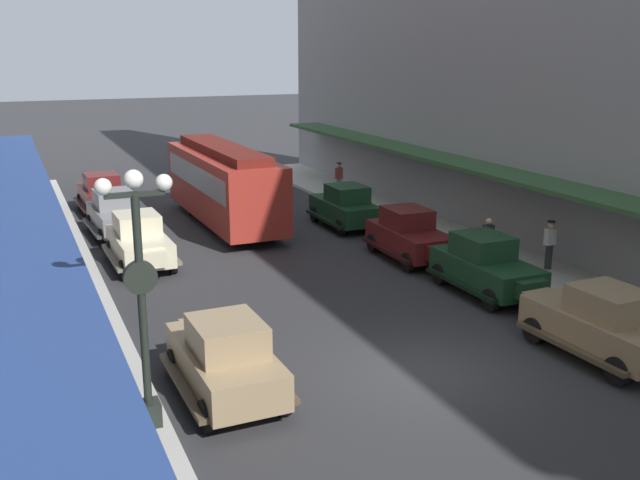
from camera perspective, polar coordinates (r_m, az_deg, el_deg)
The scene contains 17 objects.
ground_plane at distance 17.56m, azimuth 8.00°, elevation -10.35°, with size 200.00×200.00×0.00m, color #2D2D30.
sidewalk_left at distance 15.36m, azimuth -17.48°, elevation -14.54°, with size 3.00×60.00×0.15m, color #B7B5AD.
parked_car_0 at distance 16.11m, azimuth -7.51°, elevation -9.05°, with size 2.19×4.28×1.84m.
parked_car_1 at distance 26.10m, azimuth -14.06°, elevation 0.02°, with size 2.19×4.28×1.84m.
parked_car_2 at distance 23.05m, azimuth 12.95°, elevation -1.88°, with size 2.14×4.26×1.84m.
parked_car_3 at distance 19.18m, azimuth 21.27°, elevation -5.99°, with size 2.28×4.31×1.84m.
parked_car_4 at distance 35.23m, azimuth -16.84°, elevation 3.64°, with size 2.27×4.31×1.84m.
parked_car_5 at distance 26.35m, azimuth 7.06°, elevation 0.50°, with size 2.25×4.30×1.84m.
parked_car_6 at distance 30.59m, azimuth -15.82°, elevation 2.07°, with size 2.31×4.32×1.84m.
parked_car_7 at distance 30.88m, azimuth 1.97°, elevation 2.75°, with size 2.17×4.27×1.84m.
streetcar at distance 31.36m, azimuth -7.61°, elevation 4.60°, with size 2.64×9.63×3.46m.
lamp_post_with_clock at distance 14.20m, azimuth -13.93°, elevation -3.88°, with size 1.42×0.44×5.16m.
pedestrian_0 at distance 23.79m, azimuth -19.42°, elevation -1.72°, with size 0.36×0.24×1.64m.
pedestrian_1 at distance 36.89m, azimuth 1.50°, elevation 4.87°, with size 0.36×0.28×1.67m.
pedestrian_2 at distance 25.68m, azimuth 17.64°, elevation -0.32°, with size 0.36×0.28×1.67m.
pedestrian_3 at distance 12.32m, azimuth -13.79°, elevation -17.10°, with size 0.36×0.28×1.67m.
pedestrian_4 at distance 25.66m, azimuth 13.09°, elevation -0.07°, with size 0.36×0.24×1.64m.
Camera 1 is at (-8.50, -13.43, 7.46)m, focal length 40.60 mm.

